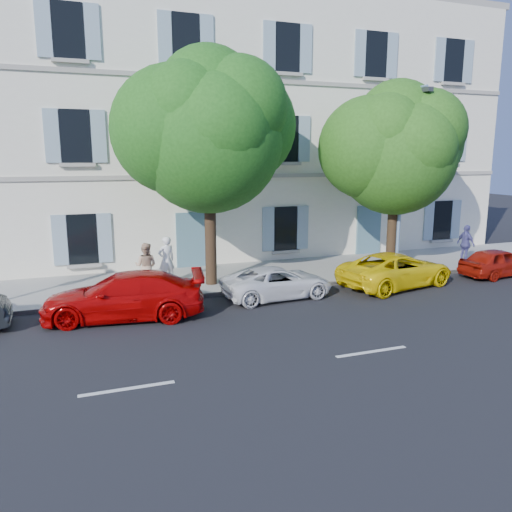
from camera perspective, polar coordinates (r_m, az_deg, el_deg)
name	(u,v)px	position (r m, az deg, el deg)	size (l,w,h in m)	color
ground	(304,307)	(16.41, 5.45, -5.88)	(90.00, 90.00, 0.00)	black
sidewalk	(257,275)	(20.36, 0.10, -2.21)	(36.00, 4.50, 0.15)	#A09E96
kerb	(277,288)	(18.39, 2.42, -3.68)	(36.00, 0.16, 0.16)	#9E998E
building	(217,132)	(25.30, -4.49, 13.92)	(28.00, 7.00, 12.00)	white
car_red_coupe	(124,296)	(15.62, -14.88, -4.44)	(1.96, 4.82, 1.40)	#AC0405
car_white_coupe	(278,282)	(17.33, 2.48, -3.04)	(1.80, 3.91, 1.09)	white
car_yellow_supercar	(396,270)	(19.51, 15.72, -1.51)	(2.15, 4.65, 1.29)	yellow
car_red_hatchback	(498,262)	(22.66, 25.90, -0.64)	(1.39, 3.45, 1.17)	#9A1409
tree_left	(209,139)	(18.21, -5.42, 13.18)	(5.31, 5.31, 8.22)	#3A2819
tree_right	(396,155)	(21.08, 15.69, 11.04)	(4.79, 4.79, 7.38)	#3A2819
street_lamp	(404,171)	(20.94, 16.54, 9.30)	(0.23, 1.54, 7.26)	#7293BF
pedestrian_a	(166,260)	(18.92, -10.20, -0.44)	(0.65, 0.43, 1.78)	white
pedestrian_b	(146,266)	(18.25, -12.48, -1.13)	(0.82, 0.64, 1.68)	tan
pedestrian_c	(466,244)	(24.14, 22.86, 1.28)	(1.00, 0.42, 1.70)	#535195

